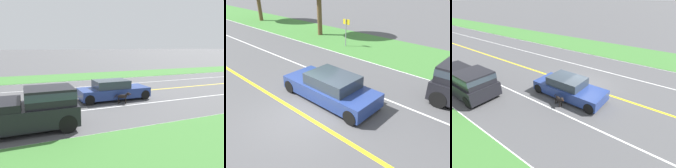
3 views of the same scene
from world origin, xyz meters
The scene contains 11 objects.
ground_plane centered at (0.00, 0.00, 0.00)m, with size 400.00×400.00×0.00m, color #4C4C4F.
centre_divider_line centered at (0.00, 0.00, 0.00)m, with size 0.18×160.00×0.01m, color yellow.
lane_edge_line_right centered at (7.00, 0.00, 0.00)m, with size 0.14×160.00×0.01m, color white.
lane_edge_line_left centered at (-7.00, 0.00, 0.00)m, with size 0.14×160.00×0.01m, color white.
lane_dash_same_dir centered at (3.50, 0.00, 0.00)m, with size 0.10×160.00×0.01m, color white.
lane_dash_oncoming centered at (-3.50, 0.00, 0.00)m, with size 0.10×160.00×0.01m, color white.
grass_verge_right centered at (10.00, 0.00, 0.01)m, with size 6.00×160.00×0.03m, color #3D7533.
grass_verge_left centered at (-10.00, 0.00, 0.01)m, with size 6.00×160.00×0.03m, color #3D7533.
ego_car centered at (1.71, 0.04, 0.63)m, with size 1.91×4.73×1.34m.
dog centered at (2.98, 0.24, 0.46)m, with size 0.46×1.05×0.74m.
pickup_truck centered at (5.42, -5.85, 0.92)m, with size 2.10×5.42×1.82m.
Camera 1 is at (15.07, -5.55, 3.60)m, focal length 35.00 mm.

